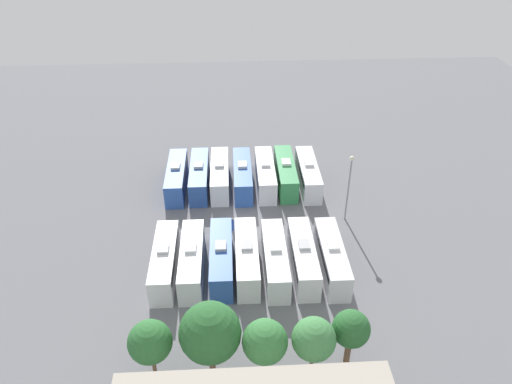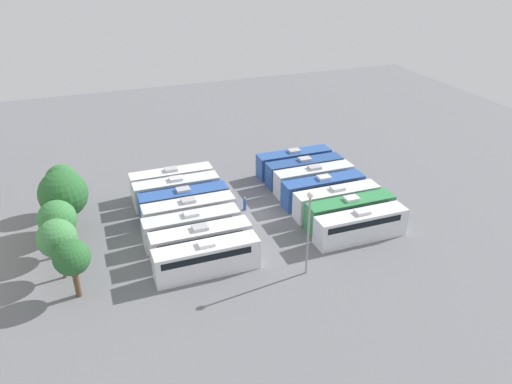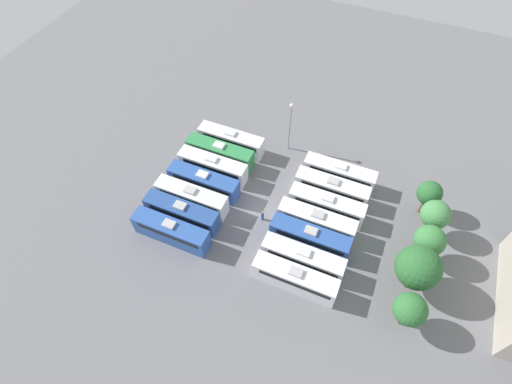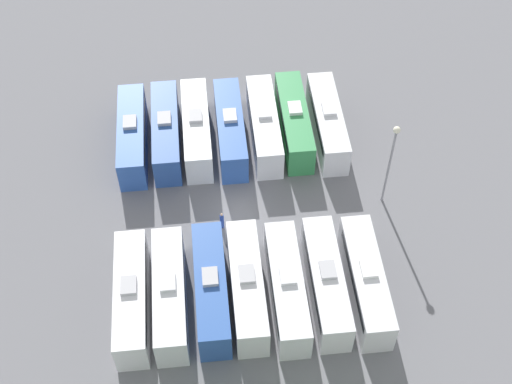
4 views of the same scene
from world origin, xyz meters
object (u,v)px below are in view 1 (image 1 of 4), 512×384
bus_10 (247,257)px  bus_13 (165,261)px  tree_2 (265,342)px  bus_0 (308,174)px  bus_1 (286,173)px  bus_11 (221,258)px  tree_1 (314,339)px  tree_4 (150,342)px  bus_6 (177,177)px  tree_3 (210,333)px  bus_12 (192,260)px  worker_person (233,224)px  tree_0 (351,329)px  bus_9 (275,259)px  bus_7 (332,257)px  bus_4 (220,175)px  bus_2 (265,174)px  bus_5 (199,175)px  bus_8 (303,257)px  bus_3 (242,175)px  light_pole (350,178)px

bus_10 → bus_13: same height
tree_2 → bus_0: bearing=-104.9°
bus_1 → bus_10: size_ratio=1.00×
bus_11 → tree_1: size_ratio=1.64×
tree_4 → bus_6: bearing=-89.3°
bus_0 → bus_13: bearing=43.4°
tree_3 → bus_6: bearing=-79.8°
bus_12 → bus_11: bearing=-177.1°
worker_person → tree_2: bearing=96.7°
bus_6 → tree_0: (-17.55, 29.99, 2.44)m
bus_0 → bus_9: same height
bus_10 → tree_1: 15.05m
bus_10 → tree_3: 13.86m
bus_6 → bus_7: same height
bus_4 → bus_7: 21.77m
bus_2 → bus_4: 6.32m
bus_7 → tree_2: (8.32, 13.33, 2.60)m
worker_person → tree_4: tree_4 is taller
bus_10 → bus_12: same height
bus_2 → bus_7: 18.78m
bus_5 → tree_4: 30.80m
bus_2 → bus_7: (-6.06, 17.78, 0.00)m
bus_1 → bus_7: 18.29m
bus_8 → tree_2: (5.19, 13.56, 2.60)m
bus_3 → bus_6: (9.08, -0.08, 0.00)m
bus_10 → tree_4: bearing=56.7°
bus_3 → bus_5: size_ratio=1.00×
bus_8 → tree_2: bearing=69.0°
bus_0 → tree_1: size_ratio=1.64×
bus_2 → bus_3: size_ratio=1.00×
bus_10 → tree_3: tree_3 is taller
bus_4 → bus_8: 19.96m
bus_0 → bus_12: same height
bus_3 → bus_2: bearing=-177.6°
bus_6 → light_pole: size_ratio=1.16×
bus_1 → worker_person: (7.58, 10.23, -0.97)m
bus_4 → bus_12: bearing=80.5°
bus_8 → light_pole: bearing=-126.2°
tree_0 → bus_1: bearing=-85.4°
bus_4 → bus_13: same height
bus_1 → bus_8: (-0.08, 17.78, 0.00)m
bus_5 → bus_12: size_ratio=1.00×
light_pole → bus_11: bearing=29.2°
tree_4 → bus_9: bearing=-132.6°
bus_3 → tree_0: size_ratio=1.77×
bus_10 → bus_3: bearing=-90.2°
bus_13 → bus_8: bearing=179.4°
bus_8 → bus_12: size_ratio=1.00×
bus_4 → bus_10: (-3.07, 17.43, 0.00)m
bus_5 → bus_13: size_ratio=1.00×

